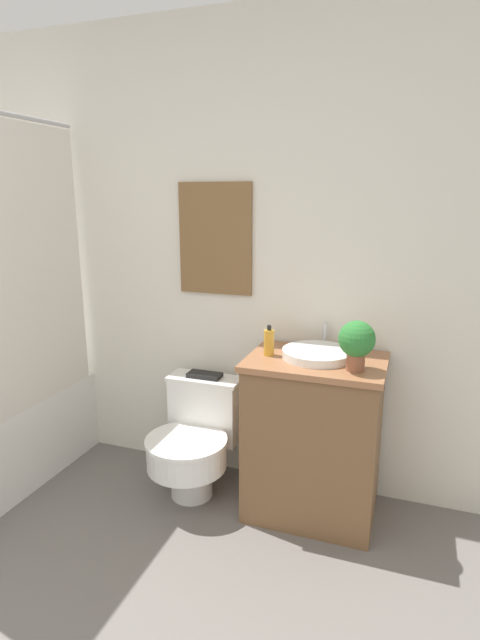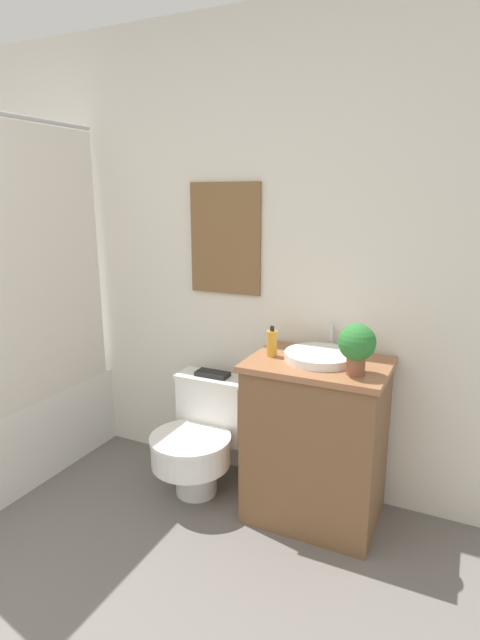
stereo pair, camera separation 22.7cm
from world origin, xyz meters
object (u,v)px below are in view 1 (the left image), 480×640
(toilet, at_px, (195,438))
(sink, at_px, (317,354))
(soap_bottle, at_px, (269,342))
(potted_plant, at_px, (357,341))
(book_on_tank, at_px, (205,375))

(toilet, bearing_deg, sink, 4.26)
(toilet, xyz_separation_m, soap_bottle, (0.41, 0.01, 0.58))
(soap_bottle, bearing_deg, sink, 9.67)
(sink, bearing_deg, potted_plant, -31.99)
(toilet, bearing_deg, soap_bottle, 1.13)
(sink, bearing_deg, soap_bottle, -170.33)
(soap_bottle, xyz_separation_m, potted_plant, (0.43, -0.08, 0.07))
(potted_plant, relative_size, book_on_tank, 1.22)
(sink, height_order, soap_bottle, soap_bottle)
(sink, xyz_separation_m, soap_bottle, (-0.23, -0.04, 0.05))
(sink, distance_m, soap_bottle, 0.24)
(toilet, relative_size, soap_bottle, 4.03)
(soap_bottle, height_order, potted_plant, potted_plant)
(potted_plant, distance_m, book_on_tank, 0.93)
(toilet, height_order, book_on_tank, book_on_tank)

